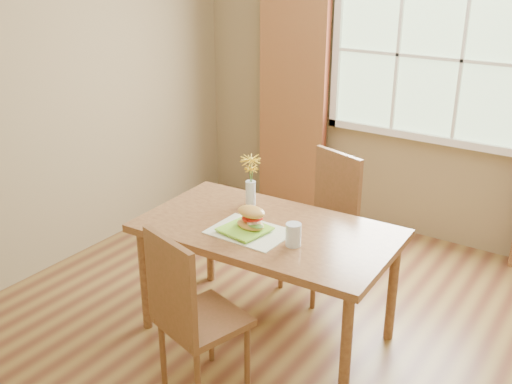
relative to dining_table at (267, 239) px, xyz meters
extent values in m
cube|color=brown|center=(0.25, 0.02, -0.67)|extent=(4.20, 3.80, 0.02)
cube|color=#897652|center=(0.25, 1.93, 0.69)|extent=(4.20, 0.02, 2.70)
cube|color=#897652|center=(-1.86, 0.02, 0.69)|extent=(0.02, 3.80, 2.70)
cube|color=#ADD29F|center=(0.25, 1.90, 0.84)|extent=(1.50, 0.02, 1.20)
cube|color=white|center=(0.25, 1.87, 0.21)|extent=(1.62, 0.04, 0.06)
cube|color=white|center=(-0.53, 1.87, 0.84)|extent=(0.06, 0.04, 1.32)
cube|color=white|center=(0.25, 1.87, 0.84)|extent=(1.50, 0.03, 0.02)
cube|color=#612617|center=(-0.90, 1.80, 0.44)|extent=(0.65, 0.08, 2.20)
cube|color=olive|center=(0.00, 0.00, 0.05)|extent=(1.55, 0.92, 0.05)
cylinder|color=olive|center=(-0.67, -0.38, -0.32)|extent=(0.06, 0.06, 0.69)
cylinder|color=olive|center=(0.70, -0.32, -0.32)|extent=(0.06, 0.06, 0.69)
cylinder|color=olive|center=(-0.70, 0.32, -0.32)|extent=(0.06, 0.06, 0.69)
cylinder|color=olive|center=(0.67, 0.38, -0.32)|extent=(0.06, 0.06, 0.69)
cube|color=brown|center=(0.00, -0.62, -0.23)|extent=(0.50, 0.50, 0.04)
cube|color=brown|center=(-0.05, -0.80, 0.05)|extent=(0.40, 0.14, 0.52)
cylinder|color=brown|center=(-0.20, -0.74, -0.45)|extent=(0.03, 0.03, 0.42)
cylinder|color=brown|center=(0.12, -0.82, -0.45)|extent=(0.03, 0.03, 0.42)
cylinder|color=brown|center=(-0.12, -0.42, -0.45)|extent=(0.03, 0.03, 0.42)
cylinder|color=brown|center=(0.20, -0.50, -0.45)|extent=(0.03, 0.03, 0.42)
cube|color=brown|center=(0.00, 0.62, -0.22)|extent=(0.52, 0.52, 0.04)
cube|color=brown|center=(0.06, 0.80, 0.07)|extent=(0.40, 0.16, 0.53)
cylinder|color=brown|center=(-0.21, 0.51, -0.45)|extent=(0.04, 0.04, 0.42)
cylinder|color=brown|center=(0.11, 0.41, -0.45)|extent=(0.04, 0.04, 0.42)
cylinder|color=brown|center=(-0.11, 0.83, -0.45)|extent=(0.04, 0.04, 0.42)
cylinder|color=brown|center=(0.21, 0.73, -0.45)|extent=(0.04, 0.04, 0.42)
cube|color=beige|center=(-0.05, -0.12, 0.08)|extent=(0.45, 0.33, 0.01)
cube|color=#8DE338|center=(-0.07, -0.13, 0.09)|extent=(0.28, 0.28, 0.01)
ellipsoid|color=#E1A14C|center=(-0.05, -0.10, 0.12)|extent=(0.19, 0.14, 0.05)
ellipsoid|color=#4C8C2D|center=(0.00, -0.12, 0.14)|extent=(0.10, 0.07, 0.01)
cylinder|color=red|center=(-0.06, -0.10, 0.16)|extent=(0.09, 0.09, 0.01)
cylinder|color=red|center=(-0.02, -0.09, 0.16)|extent=(0.09, 0.09, 0.01)
ellipsoid|color=#E1A14C|center=(-0.05, -0.10, 0.20)|extent=(0.19, 0.14, 0.06)
cylinder|color=silver|center=(0.25, -0.12, 0.14)|extent=(0.09, 0.09, 0.13)
cylinder|color=silver|center=(0.25, -0.12, 0.13)|extent=(0.08, 0.08, 0.11)
cylinder|color=silver|center=(-0.27, 0.22, 0.16)|extent=(0.06, 0.06, 0.16)
cylinder|color=silver|center=(-0.27, 0.22, 0.12)|extent=(0.06, 0.06, 0.08)
cylinder|color=#3D7028|center=(-0.27, 0.22, 0.23)|extent=(0.01, 0.01, 0.30)
cylinder|color=#3D7028|center=(-0.26, 0.22, 0.20)|extent=(0.01, 0.01, 0.25)
camera|label=1|loc=(1.74, -2.69, 1.61)|focal=42.00mm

